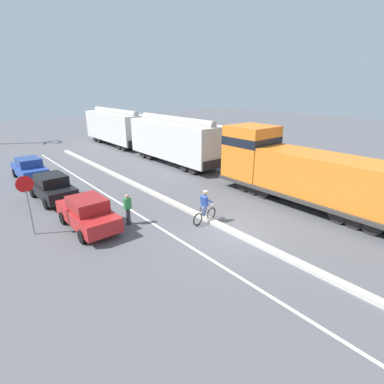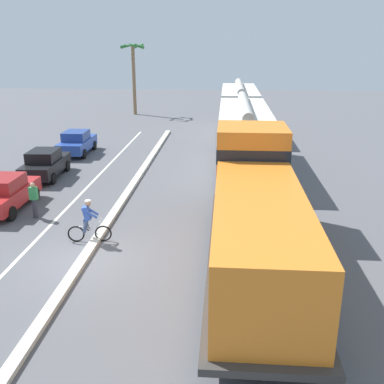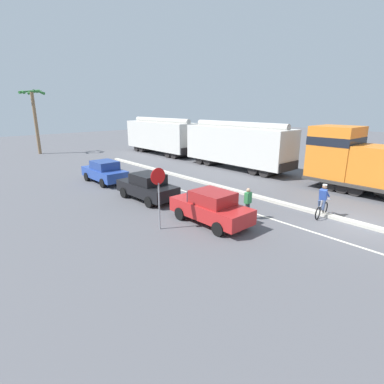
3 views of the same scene
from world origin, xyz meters
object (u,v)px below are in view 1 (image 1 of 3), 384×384
(hopper_car_lead, at_px, (175,140))
(locomotive, at_px, (297,173))
(hopper_car_middle, at_px, (116,127))
(parked_car_red, at_px, (88,213))
(parked_car_blue, at_px, (29,168))
(cyclist, at_px, (205,208))
(pedestrian_by_cars, at_px, (128,209))
(parked_car_black, at_px, (52,187))
(stop_sign, at_px, (27,194))

(hopper_car_lead, bearing_deg, locomotive, -90.00)
(locomotive, relative_size, hopper_car_middle, 1.10)
(locomotive, distance_m, parked_car_red, 11.99)
(parked_car_blue, bearing_deg, hopper_car_middle, 36.83)
(hopper_car_lead, bearing_deg, cyclist, -119.80)
(hopper_car_lead, xyz_separation_m, pedestrian_by_cars, (-9.40, -8.66, -1.23))
(hopper_car_lead, height_order, hopper_car_middle, same)
(hopper_car_middle, xyz_separation_m, parked_car_black, (-11.31, -14.16, -1.26))
(hopper_car_middle, height_order, parked_car_blue, hopper_car_middle)
(parked_car_black, xyz_separation_m, pedestrian_by_cars, (1.91, -6.10, 0.03))
(parked_car_red, xyz_separation_m, parked_car_black, (-0.18, 5.24, 0.00))
(locomotive, bearing_deg, parked_car_red, 158.63)
(hopper_car_middle, relative_size, cyclist, 6.18)
(locomotive, xyz_separation_m, parked_car_black, (-11.31, 9.59, -0.98))
(hopper_car_lead, distance_m, pedestrian_by_cars, 12.84)
(hopper_car_middle, bearing_deg, parked_car_black, -128.60)
(parked_car_red, xyz_separation_m, parked_car_blue, (-0.18, 10.93, 0.00))
(parked_car_red, height_order, pedestrian_by_cars, same)
(locomotive, xyz_separation_m, parked_car_blue, (-11.31, 15.29, -0.98))
(parked_car_black, bearing_deg, parked_car_red, -88.03)
(parked_car_blue, height_order, cyclist, cyclist)
(parked_car_red, relative_size, stop_sign, 1.46)
(hopper_car_middle, distance_m, parked_car_blue, 14.18)
(pedestrian_by_cars, bearing_deg, stop_sign, 154.51)
(pedestrian_by_cars, bearing_deg, hopper_car_lead, 42.67)
(locomotive, height_order, hopper_car_middle, locomotive)
(locomotive, relative_size, cyclist, 6.77)
(hopper_car_middle, bearing_deg, stop_sign, -126.13)
(parked_car_black, relative_size, stop_sign, 1.48)
(hopper_car_middle, height_order, parked_car_black, hopper_car_middle)
(hopper_car_lead, distance_m, parked_car_black, 11.66)
(parked_car_blue, bearing_deg, locomotive, -53.51)
(pedestrian_by_cars, bearing_deg, parked_car_black, 107.42)
(hopper_car_middle, bearing_deg, cyclist, -105.55)
(locomotive, height_order, parked_car_black, locomotive)
(hopper_car_middle, height_order, pedestrian_by_cars, hopper_car_middle)
(parked_car_red, distance_m, parked_car_blue, 10.93)
(stop_sign, bearing_deg, pedestrian_by_cars, -25.49)
(hopper_car_lead, distance_m, cyclist, 12.70)
(locomotive, relative_size, hopper_car_lead, 1.10)
(hopper_car_lead, distance_m, parked_car_red, 13.65)
(stop_sign, bearing_deg, parked_car_blue, 78.05)
(parked_car_black, relative_size, parked_car_blue, 1.01)
(parked_car_red, relative_size, parked_car_black, 0.99)
(parked_car_black, height_order, parked_car_blue, same)
(hopper_car_middle, bearing_deg, pedestrian_by_cars, -114.88)
(parked_car_black, height_order, cyclist, cyclist)
(parked_car_red, height_order, stop_sign, stop_sign)
(parked_car_red, xyz_separation_m, stop_sign, (-2.27, 1.05, 1.21))
(hopper_car_middle, bearing_deg, locomotive, -90.00)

